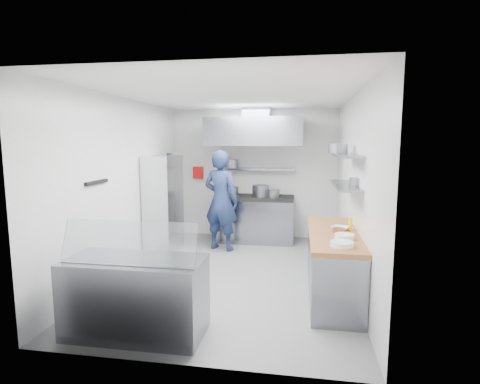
% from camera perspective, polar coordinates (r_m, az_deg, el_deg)
% --- Properties ---
extents(floor, '(5.00, 5.00, 0.00)m').
position_cam_1_polar(floor, '(6.14, -0.92, -12.39)').
color(floor, slate).
rests_on(floor, ground).
extents(ceiling, '(5.00, 5.00, 0.00)m').
position_cam_1_polar(ceiling, '(5.81, -0.98, 14.52)').
color(ceiling, silver).
rests_on(ceiling, wall_back).
extents(wall_back, '(3.60, 2.80, 0.02)m').
position_cam_1_polar(wall_back, '(8.27, 2.11, 2.78)').
color(wall_back, white).
rests_on(wall_back, floor).
extents(wall_front, '(3.60, 2.80, 0.02)m').
position_cam_1_polar(wall_front, '(3.41, -8.40, -4.45)').
color(wall_front, white).
rests_on(wall_front, floor).
extents(wall_left, '(2.80, 5.00, 0.02)m').
position_cam_1_polar(wall_left, '(6.38, -17.08, 0.97)').
color(wall_left, white).
rests_on(wall_left, floor).
extents(wall_right, '(2.80, 5.00, 0.02)m').
position_cam_1_polar(wall_right, '(5.77, 16.92, 0.29)').
color(wall_right, white).
rests_on(wall_right, floor).
extents(gas_range, '(1.60, 0.80, 0.90)m').
position_cam_1_polar(gas_range, '(8.01, 2.43, -4.26)').
color(gas_range, gray).
rests_on(gas_range, floor).
extents(cooktop, '(1.57, 0.78, 0.06)m').
position_cam_1_polar(cooktop, '(7.92, 2.45, -0.86)').
color(cooktop, black).
rests_on(cooktop, gas_range).
extents(stock_pot_left, '(0.30, 0.30, 0.20)m').
position_cam_1_polar(stock_pot_left, '(7.92, -1.32, 0.09)').
color(stock_pot_left, slate).
rests_on(stock_pot_left, cooktop).
extents(stock_pot_mid, '(0.35, 0.35, 0.24)m').
position_cam_1_polar(stock_pot_mid, '(7.86, 3.17, 0.17)').
color(stock_pot_mid, slate).
rests_on(stock_pot_mid, cooktop).
extents(stock_pot_right, '(0.28, 0.28, 0.16)m').
position_cam_1_polar(stock_pot_right, '(7.76, 5.05, -0.24)').
color(stock_pot_right, slate).
rests_on(stock_pot_right, cooktop).
extents(over_range_shelf, '(1.60, 0.30, 0.04)m').
position_cam_1_polar(over_range_shelf, '(8.09, 2.68, 3.52)').
color(over_range_shelf, gray).
rests_on(over_range_shelf, wall_back).
extents(shelf_pot_a, '(0.27, 0.27, 0.18)m').
position_cam_1_polar(shelf_pot_a, '(8.12, -1.25, 4.32)').
color(shelf_pot_a, slate).
rests_on(shelf_pot_a, over_range_shelf).
extents(extractor_hood, '(1.90, 1.15, 0.55)m').
position_cam_1_polar(extractor_hood, '(7.66, 2.36, 9.13)').
color(extractor_hood, gray).
rests_on(extractor_hood, wall_back).
extents(hood_duct, '(0.55, 0.55, 0.24)m').
position_cam_1_polar(hood_duct, '(7.90, 2.57, 11.84)').
color(hood_duct, slate).
rests_on(hood_duct, extractor_hood).
extents(red_firebox, '(0.22, 0.10, 0.26)m').
position_cam_1_polar(red_firebox, '(8.46, -6.38, 2.99)').
color(red_firebox, red).
rests_on(red_firebox, wall_back).
extents(chef, '(0.82, 0.66, 1.95)m').
position_cam_1_polar(chef, '(7.26, -2.91, -1.29)').
color(chef, '#182649').
rests_on(chef, floor).
extents(wire_rack, '(0.50, 0.90, 1.85)m').
position_cam_1_polar(wire_rack, '(7.23, -11.56, -1.88)').
color(wire_rack, silver).
rests_on(wire_rack, floor).
extents(rack_bin_a, '(0.15, 0.18, 0.16)m').
position_cam_1_polar(rack_bin_a, '(7.16, -11.83, -3.01)').
color(rack_bin_a, white).
rests_on(rack_bin_a, wire_rack).
extents(rack_bin_b, '(0.14, 0.18, 0.16)m').
position_cam_1_polar(rack_bin_b, '(7.62, -10.38, 1.48)').
color(rack_bin_b, yellow).
rests_on(rack_bin_b, wire_rack).
extents(rack_jar, '(0.10, 0.10, 0.18)m').
position_cam_1_polar(rack_jar, '(7.34, -10.74, 5.15)').
color(rack_jar, black).
rests_on(rack_jar, wire_rack).
extents(knife_strip, '(0.04, 0.55, 0.05)m').
position_cam_1_polar(knife_strip, '(5.56, -21.00, 1.40)').
color(knife_strip, black).
rests_on(knife_strip, wall_left).
extents(prep_counter_base, '(0.62, 2.00, 0.84)m').
position_cam_1_polar(prep_counter_base, '(5.37, 13.91, -10.88)').
color(prep_counter_base, gray).
rests_on(prep_counter_base, floor).
extents(prep_counter_top, '(0.65, 2.04, 0.06)m').
position_cam_1_polar(prep_counter_top, '(5.25, 14.08, -6.22)').
color(prep_counter_top, brown).
rests_on(prep_counter_top, prep_counter_base).
extents(plate_stack_a, '(0.27, 0.27, 0.06)m').
position_cam_1_polar(plate_stack_a, '(4.55, 15.28, -7.64)').
color(plate_stack_a, white).
rests_on(plate_stack_a, prep_counter_top).
extents(plate_stack_b, '(0.24, 0.24, 0.06)m').
position_cam_1_polar(plate_stack_b, '(4.90, 15.62, -6.53)').
color(plate_stack_b, white).
rests_on(plate_stack_b, prep_counter_top).
extents(copper_pan, '(0.18, 0.18, 0.06)m').
position_cam_1_polar(copper_pan, '(5.20, 14.85, -5.69)').
color(copper_pan, '#BB5934').
rests_on(copper_pan, prep_counter_top).
extents(squeeze_bottle, '(0.06, 0.06, 0.18)m').
position_cam_1_polar(squeeze_bottle, '(5.36, 16.48, -4.70)').
color(squeeze_bottle, yellow).
rests_on(squeeze_bottle, prep_counter_top).
extents(mixing_bowl, '(0.29, 0.29, 0.06)m').
position_cam_1_polar(mixing_bowl, '(5.33, 14.96, -5.39)').
color(mixing_bowl, white).
rests_on(mixing_bowl, prep_counter_top).
extents(wall_shelf_lower, '(0.30, 1.30, 0.04)m').
position_cam_1_polar(wall_shelf_lower, '(5.45, 15.71, 0.97)').
color(wall_shelf_lower, gray).
rests_on(wall_shelf_lower, wall_right).
extents(wall_shelf_upper, '(0.30, 1.30, 0.04)m').
position_cam_1_polar(wall_shelf_upper, '(5.42, 15.87, 5.39)').
color(wall_shelf_upper, gray).
rests_on(wall_shelf_upper, wall_right).
extents(shelf_pot_c, '(0.20, 0.20, 0.10)m').
position_cam_1_polar(shelf_pot_c, '(5.33, 17.36, 1.52)').
color(shelf_pot_c, slate).
rests_on(shelf_pot_c, wall_shelf_lower).
extents(shelf_pot_d, '(0.29, 0.29, 0.14)m').
position_cam_1_polar(shelf_pot_d, '(5.79, 14.71, 6.45)').
color(shelf_pot_d, slate).
rests_on(shelf_pot_d, wall_shelf_upper).
extents(display_case, '(1.50, 0.70, 0.85)m').
position_cam_1_polar(display_case, '(4.41, -15.59, -15.08)').
color(display_case, gray).
rests_on(display_case, floor).
extents(display_glass, '(1.47, 0.19, 0.42)m').
position_cam_1_polar(display_glass, '(4.10, -16.62, -7.35)').
color(display_glass, silver).
rests_on(display_glass, display_case).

